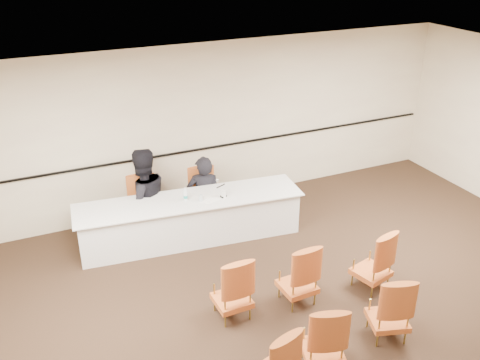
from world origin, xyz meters
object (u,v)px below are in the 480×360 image
object	(u,v)px
drinking_glass	(201,198)
aud_chair_front_left	(232,286)
aud_chair_front_mid	(298,273)
microphone	(223,189)
aud_chair_back_mid	(323,335)
aud_chair_front_right	(373,259)
water_bottle	(185,194)
panelist_second	(143,202)
panel_table	(190,219)
panelist_main	(204,200)
coffee_cup	(224,193)
panelist_second_chair	(144,205)
aud_chair_back_right	(389,306)
panelist_main_chair	(204,196)

from	to	relation	value
drinking_glass	aud_chair_front_left	size ratio (longest dim) A/B	0.11
aud_chair_front_mid	microphone	bearing A→B (deg)	94.90
drinking_glass	aud_chair_back_mid	size ratio (longest dim) A/B	0.11
aud_chair_front_mid	aud_chair_front_right	world-z (taller)	same
water_bottle	panelist_second	bearing A→B (deg)	131.12
panel_table	microphone	distance (m)	0.76
panelist_main	panelist_second	distance (m)	1.07
coffee_cup	panelist_second	bearing A→B (deg)	146.06
panel_table	aud_chair_front_left	world-z (taller)	aud_chair_front_left
drinking_glass	water_bottle	bearing A→B (deg)	151.75
drinking_glass	panelist_second_chair	bearing A→B (deg)	135.85
aud_chair_back_right	panel_table	bearing A→B (deg)	132.13
panelist_second_chair	aud_chair_front_left	distance (m)	2.74
coffee_cup	aud_chair_front_mid	size ratio (longest dim) A/B	0.14
panelist_main	aud_chair_front_right	distance (m)	3.20
panelist_main_chair	aud_chair_front_left	size ratio (longest dim) A/B	1.00
microphone	aud_chair_front_mid	xyz separation A→B (m)	(0.25, -2.03, -0.41)
water_bottle	aud_chair_front_mid	bearing A→B (deg)	-68.62
aud_chair_front_left	panelist_main	bearing A→B (deg)	76.10
panelist_second	aud_chair_back_right	xyz separation A→B (m)	(2.09, -3.88, -0.05)
microphone	aud_chair_back_mid	world-z (taller)	microphone
microphone	panelist_main	bearing A→B (deg)	81.08
microphone	panelist_second	bearing A→B (deg)	128.96
panel_table	aud_chair_back_mid	xyz separation A→B (m)	(0.43, -3.37, 0.10)
aud_chair_front_right	aud_chair_back_mid	world-z (taller)	same
panel_table	aud_chair_front_mid	xyz separation A→B (m)	(0.78, -2.18, 0.10)
panelist_main_chair	aud_chair_front_left	world-z (taller)	same
panelist_second_chair	aud_chair_front_mid	xyz separation A→B (m)	(1.40, -2.80, 0.00)
panel_table	coffee_cup	bearing A→B (deg)	-9.39
panelist_main_chair	aud_chair_back_mid	size ratio (longest dim) A/B	1.00
microphone	drinking_glass	size ratio (longest dim) A/B	2.81
aud_chair_back_right	water_bottle	bearing A→B (deg)	133.14
panelist_main_chair	aud_chair_back_right	size ratio (longest dim) A/B	1.00
panelist_main	aud_chair_back_right	bearing A→B (deg)	125.49
aud_chair_front_mid	panelist_main	bearing A→B (deg)	95.25
aud_chair_front_right	aud_chair_back_mid	size ratio (longest dim) A/B	1.00
coffee_cup	aud_chair_front_right	xyz separation A→B (m)	(1.38, -2.17, -0.33)
panelist_main	microphone	bearing A→B (deg)	118.49
panel_table	panelist_main	xyz separation A→B (m)	(0.44, 0.51, 0.02)
aud_chair_front_left	aud_chair_front_right	distance (m)	2.09
panelist_main_chair	aud_chair_front_right	world-z (taller)	same
drinking_glass	aud_chair_back_mid	xyz separation A→B (m)	(0.28, -3.25, -0.32)
aud_chair_front_left	panelist_main_chair	bearing A→B (deg)	76.10
panel_table	panelist_second	size ratio (longest dim) A/B	1.91
aud_chair_back_mid	drinking_glass	bearing A→B (deg)	112.52
panel_table	panelist_second	world-z (taller)	panelist_second
panelist_main	coffee_cup	size ratio (longest dim) A/B	12.45
drinking_glass	aud_chair_front_mid	bearing A→B (deg)	-72.97
aud_chair_back_right	microphone	bearing A→B (deg)	124.54
microphone	coffee_cup	distance (m)	0.07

